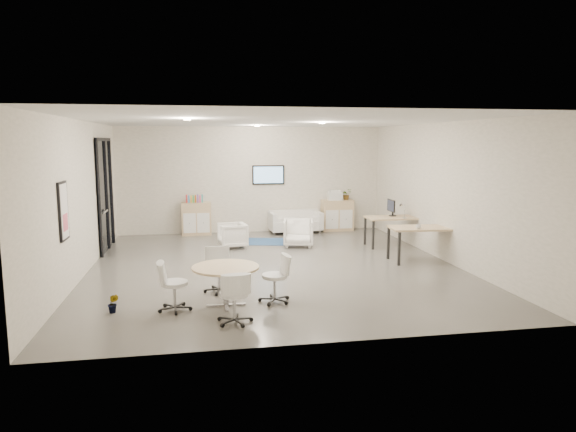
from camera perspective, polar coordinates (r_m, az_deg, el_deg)
The scene contains 21 objects.
room_shell at distance 11.25m, azimuth -1.61°, elevation 2.36°, with size 9.60×10.60×4.80m.
glass_door at distance 13.83m, azimuth -19.65°, elevation 2.58°, with size 0.09×1.90×2.85m.
artwork at distance 9.83m, azimuth -23.69°, elevation 0.48°, with size 0.05×0.54×1.04m.
wall_tv at distance 15.71m, azimuth -2.21°, elevation 4.59°, with size 0.98×0.06×0.58m.
ceiling_spots at distance 12.00m, azimuth -3.20°, elevation 10.28°, with size 3.14×4.14×0.03m.
sideboard_left at distance 15.49m, azimuth -10.14°, elevation -0.30°, with size 0.86×0.45×0.97m.
sideboard_right at distance 16.06m, azimuth 5.48°, elevation 0.08°, with size 0.96×0.46×0.96m.
books at distance 15.42m, azimuth -10.36°, elevation 1.89°, with size 0.50×0.14×0.22m.
printer at distance 15.96m, azimuth 5.22°, elevation 2.30°, with size 0.46×0.40×0.31m.
loveseat at distance 15.65m, azimuth 0.80°, elevation -0.71°, with size 1.59×0.87×0.58m.
blue_rug at distance 14.28m, azimuth -2.73°, elevation -2.85°, with size 1.55×1.04×0.01m, color navy.
armchair_left at distance 13.52m, azimuth -6.20°, elevation -2.02°, with size 0.69×0.64×0.71m, color silver.
armchair_right at distance 13.59m, azimuth 1.15°, elevation -1.74°, with size 0.77×0.72×0.79m, color silver.
desk_rear at distance 13.86m, azimuth 11.76°, elevation -0.41°, with size 1.51×0.77×0.79m.
desk_front at distance 12.27m, azimuth 14.79°, elevation -1.57°, with size 1.60×0.90×0.80m.
monitor at distance 13.94m, azimuth 11.42°, elevation 0.96°, with size 0.20×0.50×0.44m.
round_table at distance 8.72m, azimuth -6.95°, elevation -6.11°, with size 1.13×1.13×0.69m.
meeting_chairs at distance 8.77m, azimuth -6.93°, elevation -7.33°, with size 2.32×2.32×0.82m.
plant_cabinet at distance 16.06m, azimuth 6.50°, elevation 2.27°, with size 0.30×0.33×0.26m, color #3F7F3F.
plant_floor at distance 8.92m, azimuth -18.82°, elevation -9.72°, with size 0.18×0.32×0.14m, color #3F7F3F.
cup at distance 11.98m, azimuth 14.30°, elevation -1.10°, with size 0.12×0.09×0.12m, color white.
Camera 1 is at (-1.64, -11.07, 2.76)m, focal length 32.00 mm.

